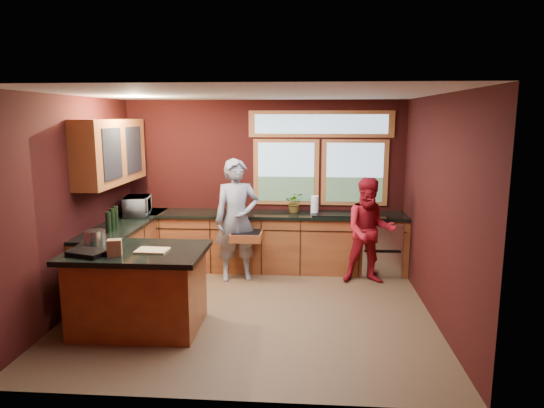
# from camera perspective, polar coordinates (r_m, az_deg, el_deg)

# --- Properties ---
(floor) EXTENTS (4.50, 4.50, 0.00)m
(floor) POSITION_cam_1_polar(r_m,az_deg,el_deg) (6.34, -2.48, -12.38)
(floor) COLOR brown
(floor) RESTS_ON ground
(room_shell) EXTENTS (4.52, 4.02, 2.71)m
(room_shell) POSITION_cam_1_polar(r_m,az_deg,el_deg) (6.30, -7.68, 4.34)
(room_shell) COLOR black
(room_shell) RESTS_ON ground
(back_counter) EXTENTS (4.50, 0.64, 0.93)m
(back_counter) POSITION_cam_1_polar(r_m,az_deg,el_deg) (7.78, 0.41, -4.44)
(back_counter) COLOR maroon
(back_counter) RESTS_ON floor
(left_counter) EXTENTS (0.64, 2.30, 0.93)m
(left_counter) POSITION_cam_1_polar(r_m,az_deg,el_deg) (7.43, -16.90, -5.58)
(left_counter) COLOR maroon
(left_counter) RESTS_ON floor
(island) EXTENTS (1.55, 1.05, 0.95)m
(island) POSITION_cam_1_polar(r_m,az_deg,el_deg) (5.88, -15.44, -9.58)
(island) COLOR maroon
(island) RESTS_ON floor
(person_grey) EXTENTS (0.76, 0.60, 1.83)m
(person_grey) POSITION_cam_1_polar(r_m,az_deg,el_deg) (7.25, -4.15, -1.90)
(person_grey) COLOR slate
(person_grey) RESTS_ON floor
(person_red) EXTENTS (0.78, 0.61, 1.57)m
(person_red) POSITION_cam_1_polar(r_m,az_deg,el_deg) (7.24, 11.42, -3.13)
(person_red) COLOR maroon
(person_red) RESTS_ON floor
(microwave) EXTENTS (0.44, 0.58, 0.29)m
(microwave) POSITION_cam_1_polar(r_m,az_deg,el_deg) (7.77, -15.55, -0.21)
(microwave) COLOR #999999
(microwave) RESTS_ON left_counter
(potted_plant) EXTENTS (0.29, 0.25, 0.33)m
(potted_plant) POSITION_cam_1_polar(r_m,az_deg,el_deg) (7.68, 2.69, 0.16)
(potted_plant) COLOR #999999
(potted_plant) RESTS_ON back_counter
(paper_towel) EXTENTS (0.12, 0.12, 0.28)m
(paper_towel) POSITION_cam_1_polar(r_m,az_deg,el_deg) (7.63, 5.04, -0.10)
(paper_towel) COLOR white
(paper_towel) RESTS_ON back_counter
(cutting_board) EXTENTS (0.36, 0.27, 0.02)m
(cutting_board) POSITION_cam_1_polar(r_m,az_deg,el_deg) (5.63, -13.91, -5.32)
(cutting_board) COLOR tan
(cutting_board) RESTS_ON island
(stock_pot) EXTENTS (0.24, 0.24, 0.18)m
(stock_pot) POSITION_cam_1_polar(r_m,az_deg,el_deg) (6.06, -20.13, -3.77)
(stock_pot) COLOR silver
(stock_pot) RESTS_ON island
(paper_bag) EXTENTS (0.18, 0.16, 0.18)m
(paper_bag) POSITION_cam_1_polar(r_m,az_deg,el_deg) (5.55, -18.04, -4.91)
(paper_bag) COLOR brown
(paper_bag) RESTS_ON island
(black_tray) EXTENTS (0.47, 0.39, 0.05)m
(black_tray) POSITION_cam_1_polar(r_m,az_deg,el_deg) (5.69, -20.81, -5.39)
(black_tray) COLOR black
(black_tray) RESTS_ON island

